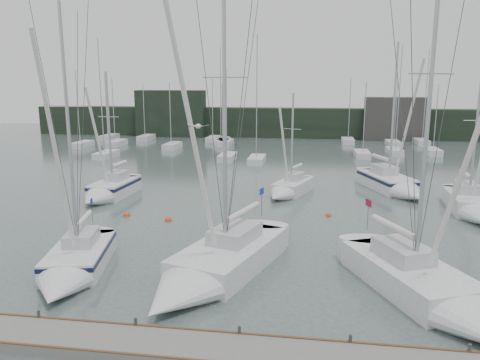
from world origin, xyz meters
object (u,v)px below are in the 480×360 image
buoy_c (127,216)px  buoy_a (168,220)px  sailboat_near_center (207,272)px  sailboat_near_right (439,296)px  sailboat_mid_d (395,186)px  sailboat_mid_c (287,190)px  sailboat_near_left (72,267)px  sailboat_mid_e (473,208)px  sailboat_mid_a (107,191)px  buoy_b (328,216)px

buoy_c → buoy_a: bearing=-12.1°
sailboat_near_center → sailboat_near_right: 10.32m
sailboat_mid_d → buoy_c: (-20.37, -10.24, -0.65)m
sailboat_mid_d → buoy_a: bearing=-166.6°
sailboat_near_center → sailboat_mid_c: size_ratio=1.78×
buoy_a → sailboat_near_left: bearing=-99.9°
sailboat_near_right → sailboat_mid_e: sailboat_near_right is taller
sailboat_mid_a → sailboat_mid_e: 28.19m
sailboat_near_center → sailboat_mid_c: sailboat_near_center is taller
sailboat_mid_d → sailboat_mid_e: bearing=-75.3°
sailboat_near_left → sailboat_mid_c: sailboat_near_left is taller
sailboat_near_right → buoy_b: bearing=82.7°
buoy_a → buoy_c: size_ratio=1.00×
sailboat_near_center → sailboat_near_right: size_ratio=0.99×
sailboat_near_left → buoy_a: (1.77, 10.08, -0.56)m
sailboat_mid_d → buoy_c: bearing=-172.7°
sailboat_near_left → buoy_c: size_ratio=27.66×
sailboat_near_right → sailboat_mid_a: sailboat_near_right is taller
sailboat_mid_c → buoy_a: bearing=-113.6°
sailboat_near_right → buoy_a: sailboat_near_right is taller
sailboat_mid_d → sailboat_near_left: bearing=-151.2°
sailboat_mid_c → sailboat_mid_e: size_ratio=0.82×
buoy_a → sailboat_mid_c: bearing=47.3°
sailboat_near_right → buoy_c: (-18.57, 11.47, -0.60)m
buoy_b → buoy_c: buoy_c is taller
sailboat_near_right → sailboat_mid_c: size_ratio=1.79×
buoy_a → buoy_c: 3.41m
sailboat_near_center → sailboat_mid_a: (-11.78, 14.97, 0.02)m
sailboat_mid_c → buoy_a: 11.53m
sailboat_mid_a → buoy_a: size_ratio=21.81×
sailboat_near_left → sailboat_near_center: size_ratio=0.85×
sailboat_near_center → buoy_a: (-4.97, 9.74, -0.60)m
sailboat_near_center → sailboat_mid_e: size_ratio=1.47×
sailboat_mid_c → buoy_a: size_ratio=18.18×
sailboat_near_right → sailboat_near_center: bearing=150.0°
sailboat_near_right → sailboat_mid_e: (6.13, 15.30, -0.02)m
sailboat_near_left → sailboat_mid_d: 28.21m
sailboat_near_center → sailboat_mid_a: 19.05m
sailboat_mid_d → sailboat_near_right: bearing=-114.1°
sailboat_mid_a → sailboat_mid_d: 24.53m
sailboat_near_right → buoy_b: size_ratio=37.12×
sailboat_mid_e → buoy_b: (-10.28, -1.70, -0.58)m
buoy_b → sailboat_mid_d: bearing=53.7°
sailboat_mid_c → buoy_b: (3.27, -5.61, -0.51)m
sailboat_near_left → sailboat_near_right: size_ratio=0.85×
sailboat_mid_c → sailboat_near_center: bearing=-79.7°
sailboat_near_center → sailboat_mid_c: bearing=98.9°
sailboat_mid_a → sailboat_mid_c: bearing=16.1°
sailboat_near_left → buoy_c: sailboat_near_left is taller
sailboat_near_center → sailboat_near_right: bearing=12.2°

